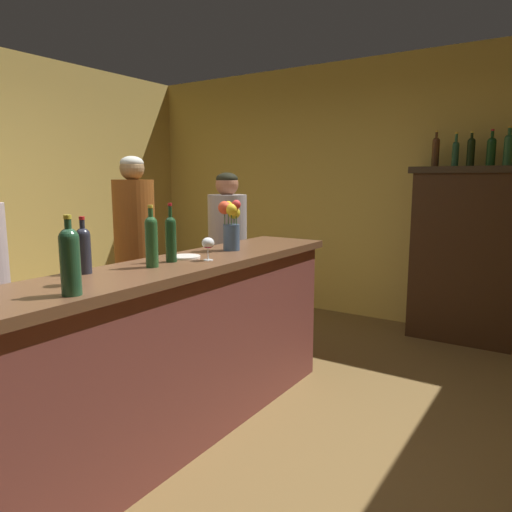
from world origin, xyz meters
name	(u,v)px	position (x,y,z in m)	size (l,w,h in m)	color
floor	(140,421)	(0.00, 0.00, 0.00)	(7.77, 7.77, 0.00)	brown
wall_back	(341,191)	(0.00, 3.05, 1.36)	(5.12, 0.12, 2.73)	tan
bar_counter	(152,362)	(0.32, -0.18, 0.52)	(0.53, 3.07, 1.03)	brown
display_cabinet	(465,252)	(1.36, 2.74, 0.84)	(0.99, 0.43, 1.61)	#342010
wine_bottle_riesling	(171,237)	(0.28, 0.03, 1.18)	(0.06, 0.06, 0.33)	#193B1E
wine_bottle_pinot	(151,239)	(0.31, -0.15, 1.18)	(0.07, 0.07, 0.33)	#255029
wine_bottle_chardonnay	(70,258)	(0.49, -0.76, 1.18)	(0.08, 0.08, 0.32)	#234C30
wine_bottle_merlot	(83,248)	(0.15, -0.45, 1.16)	(0.07, 0.07, 0.28)	#232531
wine_glass_front	(208,244)	(0.42, 0.18, 1.13)	(0.07, 0.07, 0.13)	white
wine_glass_rear	(70,261)	(0.32, -0.65, 1.14)	(0.08, 0.08, 0.15)	white
flower_arrangement	(231,223)	(0.30, 0.57, 1.22)	(0.14, 0.14, 0.33)	#39506F
cheese_plate	(185,257)	(0.25, 0.18, 1.04)	(0.18, 0.18, 0.01)	white
display_bottle_left	(436,151)	(1.05, 2.74, 1.75)	(0.07, 0.07, 0.33)	#472917
display_bottle_midleft	(455,152)	(1.22, 2.74, 1.74)	(0.06, 0.06, 0.31)	#244F33
display_bottle_center	(471,151)	(1.35, 2.74, 1.75)	(0.07, 0.07, 0.31)	black
display_bottle_midright	(491,150)	(1.52, 2.74, 1.74)	(0.08, 0.08, 0.31)	#133917
display_bottle_right	(509,148)	(1.65, 2.74, 1.76)	(0.08, 0.08, 0.33)	#224F2B
patron_redhead	(228,253)	(-0.34, 1.39, 0.86)	(0.34, 0.34, 1.55)	#25244D
patron_tall	(135,253)	(-0.66, 0.62, 0.92)	(0.31, 0.31, 1.67)	maroon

